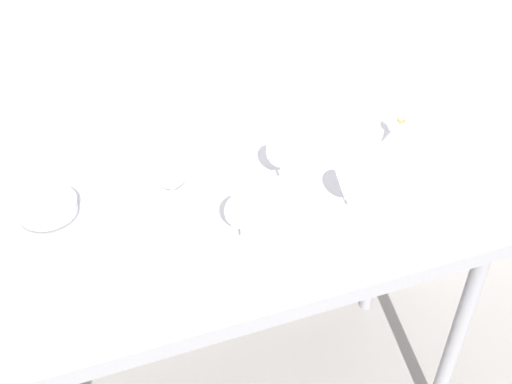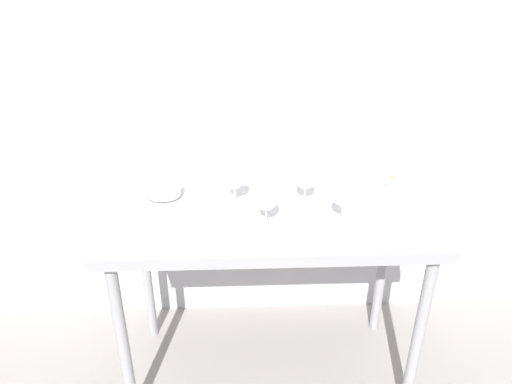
# 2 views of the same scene
# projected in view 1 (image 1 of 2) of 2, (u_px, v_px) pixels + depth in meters

# --- Properties ---
(back_wall) EXTENTS (3.80, 0.04, 2.60)m
(back_wall) POSITION_uv_depth(u_px,v_px,m) (184.00, 14.00, 1.77)
(back_wall) COLOR #B7B7BC
(back_wall) RESTS_ON ground_plane
(steel_counter) EXTENTS (1.40, 0.65, 0.90)m
(steel_counter) POSITION_uv_depth(u_px,v_px,m) (241.00, 250.00, 1.72)
(steel_counter) COLOR gray
(steel_counter) RESTS_ON ground_plane
(wine_glass_near_center) EXTENTS (0.09, 0.09, 0.16)m
(wine_glass_near_center) POSITION_uv_depth(u_px,v_px,m) (242.00, 213.00, 1.52)
(wine_glass_near_center) COLOR white
(wine_glass_near_center) RESTS_ON steel_counter
(wine_glass_far_right) EXTENTS (0.09, 0.09, 0.16)m
(wine_glass_far_right) POSITION_uv_depth(u_px,v_px,m) (282.00, 153.00, 1.72)
(wine_glass_far_right) COLOR white
(wine_glass_far_right) RESTS_ON steel_counter
(wine_glass_near_right) EXTENTS (0.09, 0.09, 0.16)m
(wine_glass_near_right) POSITION_uv_depth(u_px,v_px,m) (355.00, 181.00, 1.62)
(wine_glass_near_right) COLOR white
(wine_glass_near_right) RESTS_ON steel_counter
(wine_glass_far_left) EXTENTS (0.09, 0.09, 0.16)m
(wine_glass_far_left) POSITION_uv_depth(u_px,v_px,m) (170.00, 174.00, 1.64)
(wine_glass_far_left) COLOR white
(wine_glass_far_left) RESTS_ON steel_counter
(tasting_sheet_upper) EXTENTS (0.18, 0.23, 0.00)m
(tasting_sheet_upper) POSITION_uv_depth(u_px,v_px,m) (137.00, 238.00, 1.61)
(tasting_sheet_upper) COLOR white
(tasting_sheet_upper) RESTS_ON steel_counter
(tasting_sheet_lower) EXTENTS (0.19, 0.23, 0.00)m
(tasting_sheet_lower) POSITION_uv_depth(u_px,v_px,m) (361.00, 178.00, 1.81)
(tasting_sheet_lower) COLOR white
(tasting_sheet_lower) RESTS_ON steel_counter
(tasting_bowl) EXTENTS (0.17, 0.17, 0.05)m
(tasting_bowl) POSITION_uv_depth(u_px,v_px,m) (48.00, 207.00, 1.67)
(tasting_bowl) COLOR #DBCC66
(tasting_bowl) RESTS_ON steel_counter
(decanter_funnel) EXTENTS (0.10, 0.10, 0.14)m
(decanter_funnel) POSITION_uv_depth(u_px,v_px,m) (399.00, 134.00, 1.91)
(decanter_funnel) COLOR silver
(decanter_funnel) RESTS_ON steel_counter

